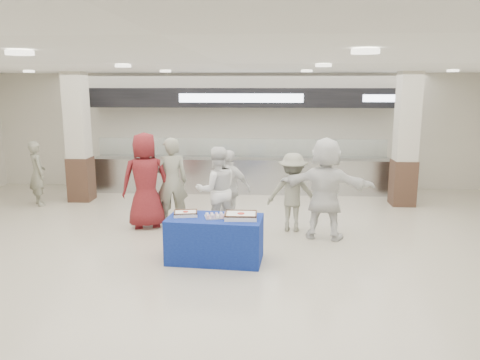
# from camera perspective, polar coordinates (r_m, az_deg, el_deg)

# --- Properties ---
(ground) EXTENTS (14.00, 14.00, 0.00)m
(ground) POSITION_cam_1_polar(r_m,az_deg,el_deg) (7.73, -2.02, -10.45)
(ground) COLOR beige
(ground) RESTS_ON ground
(serving_line) EXTENTS (8.70, 0.85, 2.80)m
(serving_line) POSITION_cam_1_polar(r_m,az_deg,el_deg) (12.66, 0.20, 3.70)
(serving_line) COLOR #AEB0B5
(serving_line) RESTS_ON ground
(column_left) EXTENTS (0.55, 0.55, 3.20)m
(column_left) POSITION_cam_1_polar(r_m,az_deg,el_deg) (12.33, -19.09, 4.59)
(column_left) COLOR #3A241A
(column_left) RESTS_ON ground
(column_right) EXTENTS (0.55, 0.55, 3.20)m
(column_right) POSITION_cam_1_polar(r_m,az_deg,el_deg) (11.88, 19.55, 4.32)
(column_right) COLOR #3A241A
(column_right) RESTS_ON ground
(display_table) EXTENTS (1.61, 0.91, 0.75)m
(display_table) POSITION_cam_1_polar(r_m,az_deg,el_deg) (7.84, -3.07, -7.19)
(display_table) COLOR navy
(display_table) RESTS_ON ground
(sheet_cake_left) EXTENTS (0.43, 0.36, 0.08)m
(sheet_cake_left) POSITION_cam_1_polar(r_m,az_deg,el_deg) (7.86, -6.65, -4.02)
(sheet_cake_left) COLOR white
(sheet_cake_left) RESTS_ON display_table
(sheet_cake_right) EXTENTS (0.52, 0.41, 0.11)m
(sheet_cake_right) POSITION_cam_1_polar(r_m,az_deg,el_deg) (7.64, 0.12, -4.33)
(sheet_cake_right) COLOR white
(sheet_cake_right) RESTS_ON display_table
(cupcake_tray) EXTENTS (0.45, 0.37, 0.06)m
(cupcake_tray) POSITION_cam_1_polar(r_m,az_deg,el_deg) (7.71, -2.82, -4.35)
(cupcake_tray) COLOR #B2B2B7
(cupcake_tray) RESTS_ON display_table
(civilian_maroon) EXTENTS (1.10, 0.88, 1.96)m
(civilian_maroon) POSITION_cam_1_polar(r_m,az_deg,el_deg) (9.69, -11.43, -0.05)
(civilian_maroon) COLOR maroon
(civilian_maroon) RESTS_ON ground
(soldier_a) EXTENTS (0.77, 0.62, 1.84)m
(soldier_a) POSITION_cam_1_polar(r_m,az_deg,el_deg) (9.77, -8.34, -0.21)
(soldier_a) COLOR gray
(soldier_a) RESTS_ON ground
(chef_tall) EXTENTS (1.00, 0.88, 1.72)m
(chef_tall) POSITION_cam_1_polar(r_m,az_deg,el_deg) (9.18, -2.84, -1.24)
(chef_tall) COLOR white
(chef_tall) RESTS_ON ground
(chef_short) EXTENTS (1.01, 0.68, 1.59)m
(chef_short) POSITION_cam_1_polar(r_m,az_deg,el_deg) (9.63, -1.28, -1.02)
(chef_short) COLOR white
(chef_short) RESTS_ON ground
(soldier_b) EXTENTS (1.08, 0.70, 1.57)m
(soldier_b) POSITION_cam_1_polar(r_m,az_deg,el_deg) (9.37, 6.43, -1.50)
(soldier_b) COLOR gray
(soldier_b) RESTS_ON ground
(civilian_white) EXTENTS (1.89, 0.99, 1.95)m
(civilian_white) POSITION_cam_1_polar(r_m,az_deg,el_deg) (8.94, 10.36, -1.03)
(civilian_white) COLOR white
(civilian_white) RESTS_ON ground
(soldier_bg) EXTENTS (0.66, 0.68, 1.57)m
(soldier_bg) POSITION_cam_1_polar(r_m,az_deg,el_deg) (12.33, -23.46, 0.75)
(soldier_bg) COLOR gray
(soldier_bg) RESTS_ON ground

